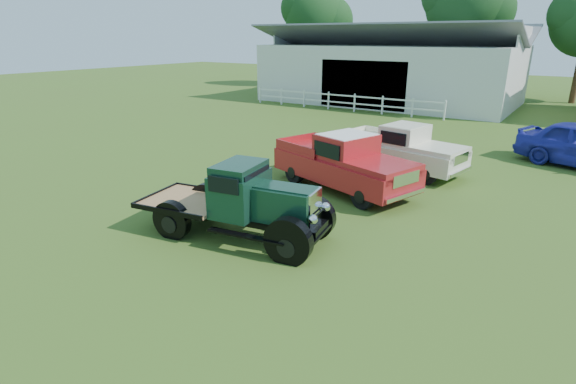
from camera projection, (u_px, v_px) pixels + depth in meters
The scene contains 8 objects.
ground at pixel (254, 244), 11.08m from camera, with size 120.00×120.00×0.00m, color #415B1F.
shed_left at pixel (391, 64), 34.23m from camera, with size 18.80×10.20×5.60m, color silver, non-canonical shape.
fence_rail at pixel (341, 102), 30.78m from camera, with size 14.20×0.16×1.20m, color white, non-canonical shape.
tree_a at pixel (314, 32), 44.70m from camera, with size 6.30×6.30×10.50m, color #154116, non-canonical shape.
tree_b at pixel (462, 25), 37.96m from camera, with size 6.90×6.90×11.50m, color #154116, non-canonical shape.
vintage_flatbed at pixel (237, 200), 11.21m from camera, with size 4.91×1.95×1.95m, color #143828, non-canonical shape.
red_pickup at pixel (344, 161), 14.75m from camera, with size 5.23×2.01×1.91m, color #AD1C21, non-canonical shape.
white_pickup at pixel (401, 149), 16.76m from camera, with size 4.77×1.85×1.75m, color beige, non-canonical shape.
Camera 1 is at (6.29, -7.88, 4.86)m, focal length 28.00 mm.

